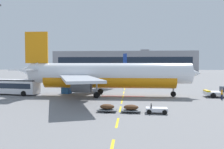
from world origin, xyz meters
TOP-DOWN VIEW (x-y plane):
  - ground at (40.00, 40.00)m, footprint 400.00×400.00m
  - apron_paint_markings at (18.00, 38.11)m, footprint 8.00×96.39m
  - airliner_foreground at (14.80, 22.01)m, footprint 34.66×34.63m
  - pushback_tug at (36.22, 22.05)m, footprint 6.15×3.46m
  - airliner_mid_left at (11.78, 104.13)m, footprint 29.88×31.33m
  - apron_shuttle_bus at (-4.41, 22.54)m, footprint 12.31×4.74m
  - fuel_service_truck at (21.94, 42.92)m, footprint 2.81×7.06m
  - baggage_train at (19.46, 7.33)m, footprint 8.67×2.06m
  - ground_crew_worker at (34.90, 19.30)m, footprint 0.37×0.65m
  - uld_cargo_container at (6.32, 24.98)m, footprint 1.95×1.92m
  - terminal_satellite at (15.31, 145.25)m, footprint 97.24×27.17m

SIDE VIEW (x-z plane):
  - ground at x=40.00m, z-range 0.00..0.00m
  - apron_paint_markings at x=18.00m, z-range 0.00..0.01m
  - baggage_train at x=19.46m, z-range -0.05..1.09m
  - uld_cargo_container at x=6.32m, z-range 0.00..1.60m
  - pushback_tug at x=36.22m, z-range -0.14..1.94m
  - ground_crew_worker at x=34.90m, z-range 0.13..1.89m
  - fuel_service_truck at x=21.94m, z-range 0.08..3.22m
  - apron_shuttle_bus at x=-4.41m, z-range 0.25..3.25m
  - airliner_mid_left at x=11.78m, z-range -2.00..9.36m
  - airliner_foreground at x=14.80m, z-range -2.15..10.05m
  - terminal_satellite at x=15.31m, z-range -0.79..15.88m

